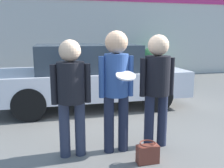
{
  "coord_description": "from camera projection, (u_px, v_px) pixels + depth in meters",
  "views": [
    {
      "loc": [
        -0.95,
        -3.59,
        1.73
      ],
      "look_at": [
        -0.05,
        0.06,
        0.98
      ],
      "focal_mm": 40.0,
      "sensor_mm": 36.0,
      "label": 1
    }
  ],
  "objects": [
    {
      "name": "ground_plane",
      "position": [
        116.0,
        145.0,
        3.98
      ],
      "size": [
        56.0,
        56.0,
        0.0
      ],
      "primitive_type": "plane",
      "color": "#66635E"
    },
    {
      "name": "storefront_building",
      "position": [
        75.0,
        36.0,
        9.78
      ],
      "size": [
        24.0,
        0.22,
        3.33
      ],
      "color": "silver",
      "rests_on": "ground"
    },
    {
      "name": "person_left",
      "position": [
        71.0,
        88.0,
        3.44
      ],
      "size": [
        0.55,
        0.38,
        1.66
      ],
      "color": "#2D3347",
      "rests_on": "ground"
    },
    {
      "name": "person_middle_with_frisbee",
      "position": [
        116.0,
        81.0,
        3.57
      ],
      "size": [
        0.51,
        0.56,
        1.78
      ],
      "color": "#1E2338",
      "rests_on": "ground"
    },
    {
      "name": "person_right",
      "position": [
        157.0,
        81.0,
        3.75
      ],
      "size": [
        0.55,
        0.38,
        1.73
      ],
      "color": "#1E2338",
      "rests_on": "ground"
    },
    {
      "name": "parked_car_near",
      "position": [
        90.0,
        75.0,
        6.06
      ],
      "size": [
        4.51,
        1.88,
        1.5
      ],
      "color": "silver",
      "rests_on": "ground"
    },
    {
      "name": "shrub",
      "position": [
        151.0,
        63.0,
        9.91
      ],
      "size": [
        1.22,
        1.22,
        1.22
      ],
      "color": "#387A3D",
      "rests_on": "ground"
    },
    {
      "name": "handbag",
      "position": [
        148.0,
        153.0,
        3.39
      ],
      "size": [
        0.3,
        0.23,
        0.29
      ],
      "color": "brown",
      "rests_on": "ground"
    }
  ]
}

